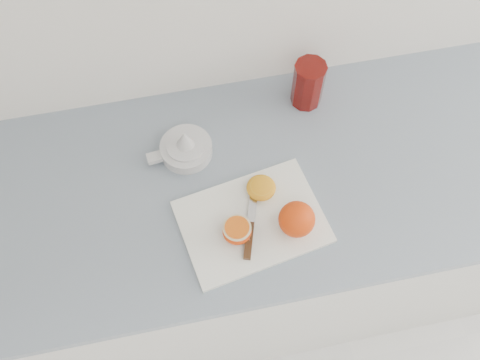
{
  "coord_description": "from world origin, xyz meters",
  "views": [
    {
      "loc": [
        -0.48,
        1.09,
        2.06
      ],
      "look_at": [
        -0.37,
        1.66,
        0.96
      ],
      "focal_mm": 40.0,
      "sensor_mm": 36.0,
      "label": 1
    }
  ],
  "objects_px": {
    "cutting_board": "(252,222)",
    "red_tumbler": "(308,85)",
    "half_orange": "(237,231)",
    "citrus_juicer": "(185,148)",
    "counter": "(279,236)"
  },
  "relations": [
    {
      "from": "half_orange",
      "to": "citrus_juicer",
      "type": "distance_m",
      "value": 0.26
    },
    {
      "from": "cutting_board",
      "to": "red_tumbler",
      "type": "relative_size",
      "value": 2.42
    },
    {
      "from": "red_tumbler",
      "to": "cutting_board",
      "type": "bearing_deg",
      "value": -123.87
    },
    {
      "from": "counter",
      "to": "half_orange",
      "type": "xyz_separation_m",
      "value": [
        -0.17,
        -0.15,
        0.48
      ]
    },
    {
      "from": "counter",
      "to": "citrus_juicer",
      "type": "bearing_deg",
      "value": 157.56
    },
    {
      "from": "cutting_board",
      "to": "red_tumbler",
      "type": "distance_m",
      "value": 0.39
    },
    {
      "from": "half_orange",
      "to": "citrus_juicer",
      "type": "height_order",
      "value": "citrus_juicer"
    },
    {
      "from": "cutting_board",
      "to": "half_orange",
      "type": "bearing_deg",
      "value": -147.61
    },
    {
      "from": "cutting_board",
      "to": "red_tumbler",
      "type": "xyz_separation_m",
      "value": [
        0.22,
        0.32,
        0.06
      ]
    },
    {
      "from": "cutting_board",
      "to": "citrus_juicer",
      "type": "distance_m",
      "value": 0.26
    },
    {
      "from": "cutting_board",
      "to": "half_orange",
      "type": "height_order",
      "value": "half_orange"
    },
    {
      "from": "half_orange",
      "to": "citrus_juicer",
      "type": "xyz_separation_m",
      "value": [
        -0.08,
        0.25,
        -0.01
      ]
    },
    {
      "from": "half_orange",
      "to": "red_tumbler",
      "type": "xyz_separation_m",
      "value": [
        0.26,
        0.35,
        0.03
      ]
    },
    {
      "from": "counter",
      "to": "red_tumbler",
      "type": "xyz_separation_m",
      "value": [
        0.09,
        0.2,
        0.51
      ]
    },
    {
      "from": "counter",
      "to": "half_orange",
      "type": "relative_size",
      "value": 37.37
    }
  ]
}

